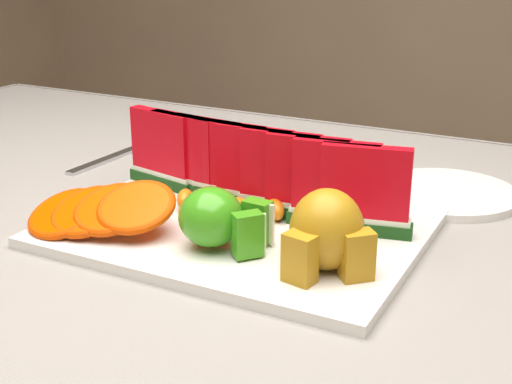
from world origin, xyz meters
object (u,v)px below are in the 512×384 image
at_px(apple_cluster, 218,219).
at_px(pear_cluster, 327,233).
at_px(side_plate, 447,193).
at_px(fork, 114,157).
at_px(platter, 240,228).

relative_size(apple_cluster, pear_cluster, 1.13).
height_order(pear_cluster, side_plate, pear_cluster).
bearing_deg(side_plate, fork, -172.85).
distance_m(apple_cluster, pear_cluster, 0.12).
bearing_deg(side_plate, platter, -129.02).
xyz_separation_m(platter, pear_cluster, (0.13, -0.06, 0.04)).
bearing_deg(fork, pear_cluster, -27.60).
relative_size(pear_cluster, fork, 0.48).
height_order(apple_cluster, fork, apple_cluster).
height_order(platter, side_plate, platter).
bearing_deg(pear_cluster, platter, 153.80).
relative_size(platter, apple_cluster, 3.78).
xyz_separation_m(platter, apple_cluster, (0.01, -0.07, 0.04)).
bearing_deg(pear_cluster, fork, 152.40).
height_order(apple_cluster, side_plate, apple_cluster).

